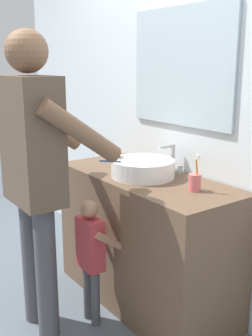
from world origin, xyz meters
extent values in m
plane|color=slate|center=(0.00, 0.00, 0.00)|extent=(14.00, 14.00, 0.00)
cube|color=silver|center=(0.00, 0.62, 1.35)|extent=(4.40, 0.08, 2.70)
cube|color=silver|center=(0.00, 0.57, 1.53)|extent=(0.89, 0.02, 0.73)
cube|color=brown|center=(0.00, 0.30, 0.43)|extent=(1.30, 0.54, 0.87)
cylinder|color=white|center=(0.00, 0.28, 0.92)|extent=(0.39, 0.39, 0.11)
cylinder|color=silver|center=(0.00, 0.28, 0.93)|extent=(0.32, 0.32, 0.09)
cylinder|color=#B7BABF|center=(0.00, 0.53, 0.96)|extent=(0.03, 0.03, 0.18)
cylinder|color=#B7BABF|center=(0.00, 0.47, 1.04)|extent=(0.02, 0.12, 0.02)
cylinder|color=#B7BABF|center=(-0.07, 0.53, 0.89)|extent=(0.04, 0.04, 0.05)
cylinder|color=#B7BABF|center=(0.07, 0.53, 0.89)|extent=(0.04, 0.04, 0.05)
cylinder|color=#D86666|center=(0.39, 0.34, 0.91)|extent=(0.07, 0.07, 0.09)
cylinder|color=orange|center=(0.41, 0.34, 0.97)|extent=(0.01, 0.03, 0.17)
cube|color=white|center=(0.41, 0.34, 1.06)|extent=(0.01, 0.02, 0.02)
cylinder|color=#47474C|center=(-0.05, -0.11, 0.18)|extent=(0.05, 0.05, 0.36)
cylinder|color=#47474C|center=(0.05, -0.11, 0.18)|extent=(0.05, 0.05, 0.36)
cube|color=#B7383D|center=(0.00, -0.11, 0.52)|extent=(0.18, 0.10, 0.31)
sphere|color=#A87A5B|center=(0.00, -0.11, 0.74)|extent=(0.10, 0.10, 0.10)
cylinder|color=#A87A5B|center=(-0.10, -0.03, 0.55)|extent=(0.04, 0.22, 0.17)
cylinder|color=#A87A5B|center=(0.10, -0.03, 0.55)|extent=(0.04, 0.22, 0.17)
cylinder|color=#47474C|center=(-0.23, -0.38, 0.40)|extent=(0.12, 0.12, 0.80)
cylinder|color=#47474C|center=(-0.03, -0.38, 0.40)|extent=(0.12, 0.12, 0.80)
cube|color=brown|center=(-0.13, -0.38, 1.15)|extent=(0.40, 0.23, 0.69)
sphere|color=brown|center=(-0.13, -0.38, 1.62)|extent=(0.23, 0.23, 0.23)
cylinder|color=brown|center=(-0.35, -0.20, 1.21)|extent=(0.10, 0.48, 0.38)
cylinder|color=brown|center=(0.09, -0.20, 1.21)|extent=(0.10, 0.48, 0.38)
cylinder|color=blue|center=(0.09, -0.02, 1.02)|extent=(0.01, 0.14, 0.03)
cube|color=white|center=(0.09, 0.06, 1.04)|extent=(0.01, 0.02, 0.02)
camera|label=1|loc=(1.95, -1.25, 1.56)|focal=43.98mm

